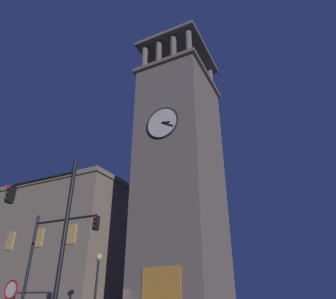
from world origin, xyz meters
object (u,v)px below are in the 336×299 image
(traffic_signal_near, at_px, (46,221))
(street_lamp, at_px, (97,275))
(traffic_signal_mid, at_px, (50,250))
(adjacent_wing_building, at_px, (36,249))
(no_horn_sign, at_px, (10,294))
(clocktower, at_px, (181,177))

(traffic_signal_near, height_order, street_lamp, traffic_signal_near)
(traffic_signal_mid, distance_m, street_lamp, 4.08)
(adjacent_wing_building, distance_m, traffic_signal_mid, 20.25)
(traffic_signal_near, height_order, no_horn_sign, traffic_signal_near)
(clocktower, xyz_separation_m, street_lamp, (2.14, 8.77, -9.41))
(traffic_signal_near, xyz_separation_m, street_lamp, (3.95, -8.33, -1.27))
(adjacent_wing_building, xyz_separation_m, traffic_signal_near, (-19.90, 16.92, -2.45))
(street_lamp, bearing_deg, clocktower, -103.73)
(adjacent_wing_building, xyz_separation_m, street_lamp, (-15.95, 8.59, -3.72))
(clocktower, height_order, traffic_signal_mid, clocktower)
(clocktower, distance_m, no_horn_sign, 19.11)
(adjacent_wing_building, height_order, no_horn_sign, adjacent_wing_building)
(clocktower, height_order, adjacent_wing_building, clocktower)
(clocktower, bearing_deg, traffic_signal_mid, 79.26)
(traffic_signal_mid, bearing_deg, traffic_signal_near, 133.83)
(traffic_signal_mid, xyz_separation_m, no_horn_sign, (-1.49, 3.14, -2.28))
(clocktower, xyz_separation_m, adjacent_wing_building, (18.10, 0.18, -5.69))
(traffic_signal_mid, bearing_deg, no_horn_sign, 115.44)
(no_horn_sign, bearing_deg, street_lamp, -80.16)
(traffic_signal_near, bearing_deg, traffic_signal_mid, -46.17)
(traffic_signal_near, relative_size, no_horn_sign, 2.71)
(traffic_signal_mid, xyz_separation_m, street_lamp, (-0.27, -3.93, -1.05))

